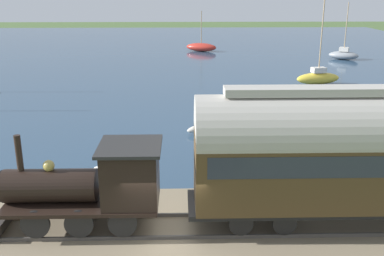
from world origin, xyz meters
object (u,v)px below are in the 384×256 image
Objects in this scene: rowboat_off_pier at (205,127)px; sailboat_red at (201,47)px; sailboat_yellow at (318,77)px; steam_locomotive at (96,183)px; passenger_coach at (361,150)px; rowboat_near_shore at (115,174)px; sailboat_gray at (344,55)px; rowboat_far_out at (292,123)px.

sailboat_red is at bearing -34.80° from rowboat_off_pier.
rowboat_off_pier is at bearing 131.54° from sailboat_yellow.
steam_locomotive is 0.50× the size of passenger_coach.
sailboat_yellow reaches higher than rowboat_near_shore.
passenger_coach is 1.69× the size of sailboat_gray.
passenger_coach is at bearing -83.98° from rowboat_near_shore.
sailboat_red is at bearing 29.86° from rowboat_near_shore.
sailboat_gray reaches higher than steam_locomotive.
steam_locomotive is at bearing 128.10° from rowboat_off_pier.
steam_locomotive is 0.84× the size of sailboat_gray.
passenger_coach is 10.45m from rowboat_near_shore.
sailboat_red is 2.07× the size of rowboat_far_out.
sailboat_gray is (38.73, -13.33, -2.55)m from passenger_coach.
rowboat_off_pier is (6.43, -4.31, 0.09)m from rowboat_near_shore.
sailboat_yellow is 3.17× the size of rowboat_far_out.
steam_locomotive is 5.62m from rowboat_near_shore.
passenger_coach is at bearing -90.00° from steam_locomotive.
sailboat_yellow reaches higher than sailboat_red.
rowboat_far_out is at bearing -14.97° from rowboat_near_shore.
rowboat_near_shore is (-40.92, 5.65, -0.39)m from sailboat_red.
steam_locomotive is 0.69× the size of sailboat_yellow.
passenger_coach is 12.93m from rowboat_far_out.
rowboat_far_out is (0.86, -5.25, -0.05)m from rowboat_off_pier.
rowboat_far_out is at bearing 147.13° from sailboat_yellow.
rowboat_near_shore is (-19.55, 14.74, -0.45)m from sailboat_yellow.
rowboat_far_out is (12.56, -1.03, -2.91)m from passenger_coach.
rowboat_near_shore is 12.02m from rowboat_far_out.
rowboat_near_shore is at bearing 174.40° from sailboat_gray.
passenger_coach is 2.11× the size of sailboat_red.
steam_locomotive is 12.54m from rowboat_off_pier.
sailboat_yellow is (24.81, -6.21, -2.50)m from passenger_coach.
sailboat_red is at bearing 3.57° from passenger_coach.
sailboat_yellow reaches higher than sailboat_gray.
rowboat_far_out is at bearing -177.61° from sailboat_gray.
passenger_coach is 4.38× the size of rowboat_far_out.
sailboat_red reaches higher than rowboat_off_pier.
sailboat_red is 2.07× the size of rowboat_off_pier.
rowboat_far_out is at bearing -36.68° from steam_locomotive.
sailboat_yellow is 15.63m from sailboat_gray.
passenger_coach reaches higher than rowboat_near_shore.
rowboat_near_shore is at bearing 2.29° from steam_locomotive.
rowboat_off_pier is (11.70, 4.22, -2.86)m from passenger_coach.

